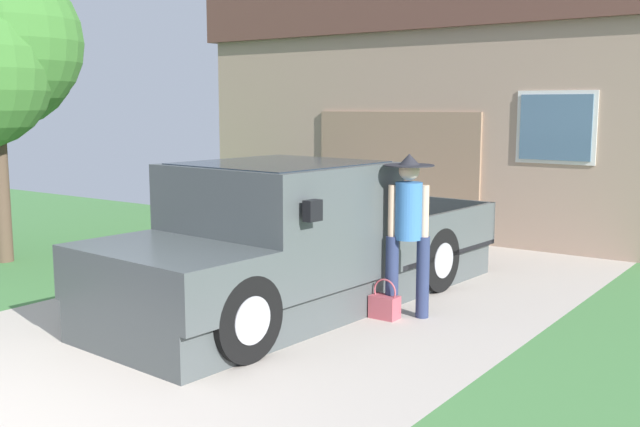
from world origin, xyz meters
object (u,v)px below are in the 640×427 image
object	(u,v)px
pickup_truck	(287,245)
handbag	(385,305)
house_with_garage	(480,106)
person_with_hat	(408,223)
wheeled_trash_bin	(272,201)

from	to	relation	value
pickup_truck	handbag	distance (m)	1.28
pickup_truck	house_with_garage	size ratio (longest dim) A/B	0.60
person_with_hat	handbag	distance (m)	0.93
wheeled_trash_bin	handbag	bearing A→B (deg)	-38.20
handbag	house_with_garage	distance (m)	8.24
pickup_truck	person_with_hat	size ratio (longest dim) A/B	3.12
handbag	house_with_garage	world-z (taller)	house_with_garage
wheeled_trash_bin	house_with_garage	bearing A→B (deg)	63.18
pickup_truck	house_with_garage	xyz separation A→B (m)	(-1.20, 7.95, 1.53)
handbag	pickup_truck	bearing A→B (deg)	-163.13
pickup_truck	handbag	xyz separation A→B (m)	(1.08, 0.33, -0.60)
person_with_hat	wheeled_trash_bin	distance (m)	5.63
person_with_hat	pickup_truck	bearing A→B (deg)	-8.63
house_with_garage	wheeled_trash_bin	world-z (taller)	house_with_garage
pickup_truck	wheeled_trash_bin	bearing A→B (deg)	-44.79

